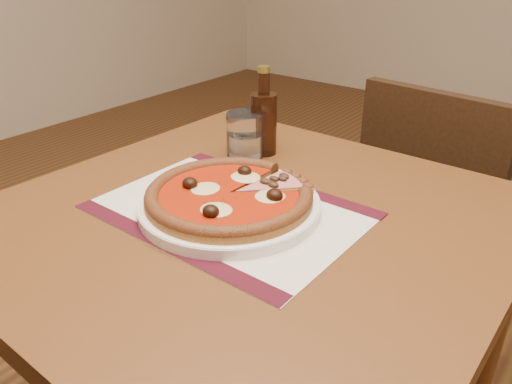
% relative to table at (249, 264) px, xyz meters
% --- Properties ---
extents(table, '(0.81, 0.81, 0.75)m').
position_rel_table_xyz_m(table, '(0.00, 0.00, 0.00)').
color(table, brown).
rests_on(table, ground).
extents(chair_far, '(0.44, 0.44, 0.83)m').
position_rel_table_xyz_m(chair_far, '(0.09, 0.73, -0.17)').
color(chair_far, black).
rests_on(chair_far, ground).
extents(placemat, '(0.43, 0.31, 0.00)m').
position_rel_table_xyz_m(placemat, '(-0.03, -0.02, 0.10)').
color(placemat, silver).
rests_on(placemat, table).
extents(plate, '(0.30, 0.30, 0.02)m').
position_rel_table_xyz_m(plate, '(-0.03, -0.02, 0.11)').
color(plate, white).
rests_on(plate, placemat).
extents(pizza, '(0.27, 0.27, 0.04)m').
position_rel_table_xyz_m(pizza, '(-0.03, -0.02, 0.13)').
color(pizza, '#A86A28').
rests_on(pizza, plate).
extents(ham_slice, '(0.09, 0.13, 0.02)m').
position_rel_table_xyz_m(ham_slice, '(0.02, 0.06, 0.13)').
color(ham_slice, '#A86A28').
rests_on(ham_slice, plate).
extents(water_glass, '(0.10, 0.10, 0.09)m').
position_rel_table_xyz_m(water_glass, '(-0.16, 0.19, 0.15)').
color(water_glass, white).
rests_on(water_glass, table).
extents(bottle, '(0.05, 0.05, 0.18)m').
position_rel_table_xyz_m(bottle, '(-0.14, 0.22, 0.17)').
color(bottle, black).
rests_on(bottle, table).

